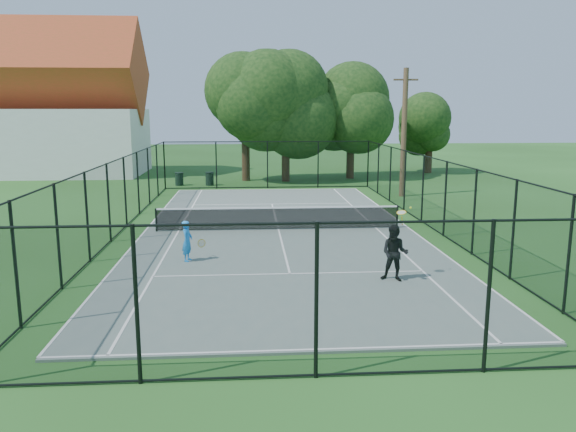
{
  "coord_description": "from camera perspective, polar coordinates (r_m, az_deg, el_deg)",
  "views": [
    {
      "loc": [
        -1.21,
        -22.75,
        4.97
      ],
      "look_at": [
        0.18,
        -3.0,
        1.2
      ],
      "focal_mm": 35.0,
      "sensor_mm": 36.0,
      "label": 1
    }
  ],
  "objects": [
    {
      "name": "tennis_net",
      "position": [
        23.2,
        -0.97,
        -0.13
      ],
      "size": [
        10.08,
        0.08,
        0.95
      ],
      "color": "black",
      "rests_on": "tennis_court"
    },
    {
      "name": "utility_pole",
      "position": [
        32.99,
        11.69,
        8.34
      ],
      "size": [
        1.4,
        0.3,
        7.26
      ],
      "color": "#4C3823",
      "rests_on": "ground"
    },
    {
      "name": "player_black",
      "position": [
        16.53,
        10.79,
        -3.72
      ],
      "size": [
        1.09,
        0.98,
        2.09
      ],
      "color": "black",
      "rests_on": "tennis_court"
    },
    {
      "name": "ground",
      "position": [
        23.32,
        -0.97,
        -1.53
      ],
      "size": [
        120.0,
        120.0,
        0.0
      ],
      "primitive_type": "plane",
      "color": "#234D1A"
    },
    {
      "name": "player_blue",
      "position": [
        18.68,
        -10.18,
        -2.52
      ],
      "size": [
        0.8,
        0.55,
        1.34
      ],
      "color": "#1B8AEC",
      "rests_on": "tennis_court"
    },
    {
      "name": "tree_near_mid",
      "position": [
        39.27,
        -0.25,
        10.58
      ],
      "size": [
        6.0,
        6.0,
        7.85
      ],
      "color": "#332114",
      "rests_on": "ground"
    },
    {
      "name": "tree_near_left",
      "position": [
        39.76,
        -4.38,
        11.08
      ],
      "size": [
        6.48,
        6.48,
        8.46
      ],
      "color": "#332114",
      "rests_on": "ground"
    },
    {
      "name": "tree_near_right",
      "position": [
        41.23,
        6.44,
        10.4
      ],
      "size": [
        5.42,
        5.42,
        7.48
      ],
      "color": "#332114",
      "rests_on": "ground"
    },
    {
      "name": "trash_bin_right",
      "position": [
        37.67,
        -7.97,
        3.78
      ],
      "size": [
        0.58,
        0.58,
        0.89
      ],
      "color": "black",
      "rests_on": "ground"
    },
    {
      "name": "building",
      "position": [
        47.45,
        -23.84,
        9.82
      ],
      "size": [
        15.3,
        8.15,
        11.87
      ],
      "color": "silver",
      "rests_on": "ground"
    },
    {
      "name": "fence",
      "position": [
        23.04,
        -0.98,
        2.12
      ],
      "size": [
        13.1,
        26.1,
        3.0
      ],
      "color": "black",
      "rests_on": "ground"
    },
    {
      "name": "trash_bin_left",
      "position": [
        37.95,
        -10.99,
        3.72
      ],
      "size": [
        0.58,
        0.58,
        0.86
      ],
      "color": "black",
      "rests_on": "ground"
    },
    {
      "name": "tennis_court",
      "position": [
        23.31,
        -0.97,
        -1.46
      ],
      "size": [
        11.0,
        24.0,
        0.06
      ],
      "primitive_type": "cube",
      "color": "slate",
      "rests_on": "ground"
    },
    {
      "name": "tree_far_right",
      "position": [
        46.04,
        14.21,
        8.33
      ],
      "size": [
        4.0,
        4.0,
        5.3
      ],
      "color": "#332114",
      "rests_on": "ground"
    }
  ]
}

